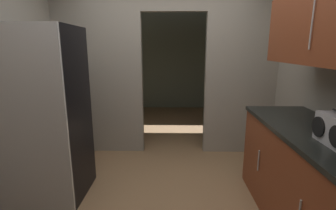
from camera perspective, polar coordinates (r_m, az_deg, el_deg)
name	(u,v)px	position (r m, az deg, el deg)	size (l,w,h in m)	color
ground	(162,209)	(2.78, -1.45, -22.53)	(20.00, 20.00, 0.00)	#93704C
kitchen_partition	(163,61)	(3.80, -1.10, 9.94)	(3.31, 0.12, 2.67)	#9E998C
adjoining_room_shell	(168,60)	(5.83, 0.04, 10.18)	(3.31, 3.05, 2.67)	gray
refrigerator	(44,115)	(2.95, -26.35, -2.14)	(0.77, 0.74, 1.83)	black
lower_cabinet_run	(314,185)	(2.56, 30.24, -15.46)	(0.68, 1.92, 0.94)	brown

